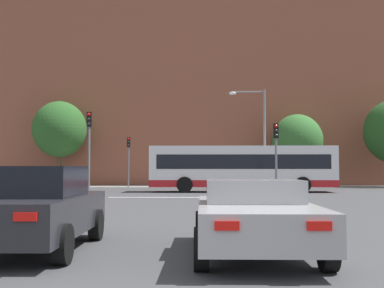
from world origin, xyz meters
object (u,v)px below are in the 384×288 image
(traffic_light_far_left, at_px, (129,153))
(pedestrian_waiting, at_px, (276,175))
(bus_crossing_lead, at_px, (242,168))
(car_saloon_left, at_px, (35,208))
(car_roadster_right, at_px, (254,217))
(street_lamp_junction, at_px, (258,128))
(traffic_light_near_right, at_px, (276,147))
(traffic_light_near_left, at_px, (89,140))

(traffic_light_far_left, distance_m, pedestrian_waiting, 12.23)
(bus_crossing_lead, distance_m, traffic_light_far_left, 11.61)
(car_saloon_left, height_order, pedestrian_waiting, pedestrian_waiting)
(car_roadster_right, distance_m, street_lamp_junction, 24.54)
(car_roadster_right, xyz_separation_m, traffic_light_near_right, (3.07, 17.63, 2.00))
(traffic_light_near_left, xyz_separation_m, traffic_light_far_left, (0.14, 13.00, -0.31))
(car_roadster_right, bearing_deg, traffic_light_far_left, 102.51)
(bus_crossing_lead, xyz_separation_m, traffic_light_far_left, (-8.54, 7.78, 1.17))
(bus_crossing_lead, relative_size, traffic_light_near_right, 2.98)
(traffic_light_near_left, xyz_separation_m, pedestrian_waiting, (12.20, 13.90, -2.11))
(bus_crossing_lead, distance_m, street_lamp_junction, 3.28)
(traffic_light_near_right, relative_size, pedestrian_waiting, 2.43)
(car_roadster_right, distance_m, traffic_light_far_left, 31.30)
(traffic_light_near_left, bearing_deg, traffic_light_far_left, 89.38)
(street_lamp_junction, bearing_deg, car_roadster_right, -96.72)
(car_saloon_left, xyz_separation_m, bus_crossing_lead, (5.58, 22.35, 0.79))
(car_roadster_right, bearing_deg, pedestrian_waiting, 80.41)
(car_saloon_left, bearing_deg, street_lamp_junction, 72.71)
(car_roadster_right, xyz_separation_m, traffic_light_near_left, (-7.05, 17.46, 2.39))
(car_roadster_right, height_order, traffic_light_far_left, traffic_light_far_left)
(car_saloon_left, height_order, bus_crossing_lead, bus_crossing_lead)
(car_roadster_right, xyz_separation_m, pedestrian_waiting, (5.15, 31.36, 0.29))
(car_saloon_left, bearing_deg, traffic_light_near_right, 66.55)
(car_saloon_left, xyz_separation_m, traffic_light_near_left, (-3.10, 17.13, 2.28))
(car_roadster_right, distance_m, traffic_light_near_left, 18.98)
(car_roadster_right, distance_m, pedestrian_waiting, 31.79)
(traffic_light_far_left, xyz_separation_m, pedestrian_waiting, (12.06, 0.91, -1.79))
(bus_crossing_lead, bearing_deg, street_lamp_junction, -40.28)
(car_roadster_right, height_order, bus_crossing_lead, bus_crossing_lead)
(pedestrian_waiting, bearing_deg, street_lamp_junction, -73.47)
(car_saloon_left, relative_size, car_roadster_right, 1.00)
(traffic_light_far_left, bearing_deg, car_roadster_right, -77.22)
(traffic_light_near_left, relative_size, traffic_light_near_right, 1.16)
(street_lamp_junction, bearing_deg, car_saloon_left, -105.94)
(pedestrian_waiting, bearing_deg, car_saloon_left, -72.18)
(car_roadster_right, xyz_separation_m, bus_crossing_lead, (1.63, 22.68, 0.91))
(car_roadster_right, distance_m, bus_crossing_lead, 22.76)
(car_roadster_right, bearing_deg, street_lamp_junction, 83.01)
(traffic_light_near_right, xyz_separation_m, street_lamp_junction, (-0.23, 6.48, 1.60))
(traffic_light_far_left, bearing_deg, traffic_light_near_left, -90.62)
(street_lamp_junction, bearing_deg, traffic_light_near_left, -146.10)
(car_saloon_left, distance_m, car_roadster_right, 3.97)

